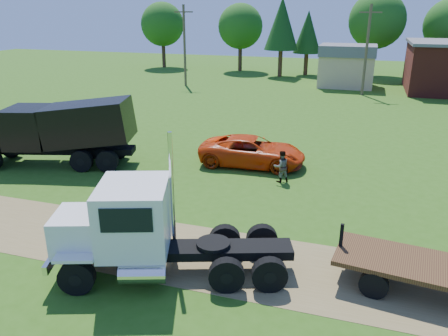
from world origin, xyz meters
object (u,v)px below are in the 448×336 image
(white_semi_tractor, at_px, (138,230))
(black_dump_truck, at_px, (61,129))
(spectator_a, at_px, (125,243))
(orange_pickup, at_px, (252,151))

(white_semi_tractor, height_order, black_dump_truck, white_semi_tractor)
(white_semi_tractor, xyz_separation_m, spectator_a, (-0.76, 0.34, -0.81))
(black_dump_truck, bearing_deg, white_semi_tractor, -58.34)
(white_semi_tractor, relative_size, black_dump_truck, 0.90)
(white_semi_tractor, relative_size, spectator_a, 4.82)
(white_semi_tractor, distance_m, black_dump_truck, 12.85)
(spectator_a, bearing_deg, black_dump_truck, 128.59)
(white_semi_tractor, distance_m, spectator_a, 1.16)
(orange_pickup, bearing_deg, white_semi_tractor, 172.46)
(black_dump_truck, height_order, orange_pickup, black_dump_truck)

